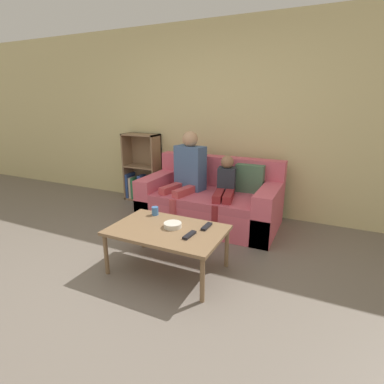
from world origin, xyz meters
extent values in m
plane|color=#70665B|center=(0.00, 0.00, 0.00)|extent=(22.00, 22.00, 0.00)
cube|color=beige|center=(0.00, 2.35, 1.30)|extent=(12.00, 0.06, 2.60)
cube|color=#DB5B70|center=(0.13, 1.71, 0.17)|extent=(1.75, 0.92, 0.33)
cube|color=#C95467|center=(0.13, 1.62, 0.38)|extent=(1.31, 0.74, 0.10)
cube|color=#DB5B70|center=(0.13, 2.09, 0.63)|extent=(1.75, 0.18, 0.41)
cube|color=#DB5B70|center=(-0.64, 1.71, 0.30)|extent=(0.22, 0.92, 0.59)
cube|color=#DB5B70|center=(0.90, 1.71, 0.30)|extent=(0.22, 0.92, 0.59)
cube|color=#4C7556|center=(0.59, 1.94, 0.61)|extent=(0.36, 0.12, 0.36)
cube|color=#8E7051|center=(-1.50, 2.17, 0.54)|extent=(0.02, 0.28, 1.07)
cube|color=#8E7051|center=(-0.95, 2.17, 0.54)|extent=(0.02, 0.28, 1.07)
cube|color=#8E7051|center=(-1.22, 2.29, 0.54)|extent=(0.58, 0.02, 1.07)
cube|color=#8E7051|center=(-1.22, 2.17, 0.01)|extent=(0.58, 0.28, 0.02)
cube|color=#8E7051|center=(-1.22, 2.17, 0.56)|extent=(0.53, 0.28, 0.02)
cube|color=#8E7051|center=(-1.22, 2.17, 1.06)|extent=(0.58, 0.28, 0.02)
cube|color=#33519E|center=(-1.46, 2.16, 0.22)|extent=(0.04, 0.24, 0.40)
cube|color=beige|center=(-1.41, 2.15, 0.20)|extent=(0.04, 0.20, 0.34)
cube|color=#2D7A4C|center=(-1.36, 2.16, 0.20)|extent=(0.04, 0.20, 0.35)
cube|color=beige|center=(-1.30, 2.15, 0.18)|extent=(0.06, 0.16, 0.30)
cube|color=#33519E|center=(-1.23, 2.15, 0.22)|extent=(0.07, 0.17, 0.39)
cube|color=#232328|center=(-1.16, 2.15, 0.20)|extent=(0.05, 0.17, 0.36)
cube|color=red|center=(-1.10, 2.15, 0.20)|extent=(0.04, 0.17, 0.36)
cube|color=#232328|center=(-1.05, 2.16, 0.22)|extent=(0.06, 0.21, 0.39)
cube|color=beige|center=(-0.99, 2.15, 0.20)|extent=(0.04, 0.16, 0.35)
cylinder|color=brown|center=(-0.28, 0.17, 0.20)|extent=(0.04, 0.04, 0.40)
cylinder|color=brown|center=(0.69, 0.17, 0.20)|extent=(0.04, 0.04, 0.40)
cylinder|color=brown|center=(-0.28, 0.77, 0.20)|extent=(0.04, 0.04, 0.40)
cylinder|color=brown|center=(0.69, 0.77, 0.20)|extent=(0.04, 0.04, 0.40)
cube|color=brown|center=(0.20, 0.47, 0.42)|extent=(1.05, 0.68, 0.03)
cylinder|color=#C6474C|center=(-0.38, 1.30, 0.22)|extent=(0.11, 0.11, 0.43)
cylinder|color=#C6474C|center=(-0.16, 1.25, 0.22)|extent=(0.11, 0.11, 0.43)
cube|color=#C6474C|center=(-0.33, 1.53, 0.48)|extent=(0.18, 0.42, 0.09)
cube|color=#C6474C|center=(-0.11, 1.49, 0.48)|extent=(0.18, 0.42, 0.09)
cube|color=#476693|center=(-0.17, 1.75, 0.72)|extent=(0.43, 0.28, 0.57)
sphere|color=tan|center=(-0.17, 1.75, 1.10)|extent=(0.20, 0.20, 0.20)
cylinder|color=maroon|center=(0.38, 1.27, 0.22)|extent=(0.11, 0.11, 0.43)
cylinder|color=maroon|center=(0.49, 1.30, 0.22)|extent=(0.11, 0.11, 0.43)
cube|color=maroon|center=(0.33, 1.51, 0.48)|extent=(0.18, 0.42, 0.09)
cube|color=maroon|center=(0.45, 1.53, 0.48)|extent=(0.18, 0.42, 0.09)
cube|color=#282D38|center=(0.34, 1.76, 0.60)|extent=(0.25, 0.24, 0.33)
sphere|color=#936B4C|center=(0.34, 1.76, 0.84)|extent=(0.16, 0.16, 0.16)
cylinder|color=#3D70B2|center=(-0.08, 0.72, 0.47)|extent=(0.07, 0.07, 0.09)
cube|color=black|center=(0.53, 0.65, 0.44)|extent=(0.05, 0.17, 0.02)
cube|color=black|center=(0.46, 0.41, 0.44)|extent=(0.06, 0.17, 0.02)
cylinder|color=beige|center=(0.23, 0.52, 0.45)|extent=(0.17, 0.17, 0.05)
camera|label=1|loc=(1.50, -1.74, 1.57)|focal=28.00mm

